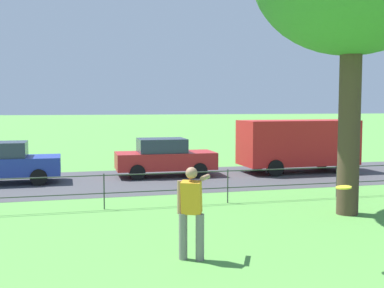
{
  "coord_description": "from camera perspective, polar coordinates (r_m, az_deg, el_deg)",
  "views": [
    {
      "loc": [
        -0.98,
        -2.64,
        2.88
      ],
      "look_at": [
        1.88,
        8.37,
        1.97
      ],
      "focal_mm": 45.4,
      "sensor_mm": 36.0,
      "label": 1
    }
  ],
  "objects": [
    {
      "name": "street_strip",
      "position": [
        18.55,
        -11.4,
        -4.45
      ],
      "size": [
        80.0,
        6.31,
        0.01
      ],
      "primitive_type": "cube",
      "color": "#424247",
      "rests_on": "ground"
    },
    {
      "name": "park_fence",
      "position": [
        13.68,
        -10.3,
        -4.82
      ],
      "size": [
        28.92,
        0.04,
        1.0
      ],
      "color": "#333833",
      "rests_on": "ground"
    },
    {
      "name": "person_thrower",
      "position": [
        9.08,
        -0.05,
        -7.73
      ],
      "size": [
        0.74,
        0.7,
        1.75
      ],
      "color": "slate",
      "rests_on": "ground"
    },
    {
      "name": "frisbee",
      "position": [
        8.93,
        17.39,
        -4.89
      ],
      "size": [
        0.29,
        0.29,
        0.05
      ],
      "color": "yellow"
    },
    {
      "name": "car_blue_far_left",
      "position": [
        19.15,
        -21.3,
        -2.05
      ],
      "size": [
        4.0,
        1.82,
        1.54
      ],
      "color": "#233899",
      "rests_on": "ground"
    },
    {
      "name": "car_red_right",
      "position": [
        19.78,
        -3.26,
        -1.55
      ],
      "size": [
        4.04,
        1.88,
        1.54
      ],
      "color": "red",
      "rests_on": "ground"
    },
    {
      "name": "panel_van_left",
      "position": [
        21.42,
        12.38,
        0.15
      ],
      "size": [
        5.03,
        2.17,
        2.24
      ],
      "color": "red",
      "rests_on": "ground"
    }
  ]
}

